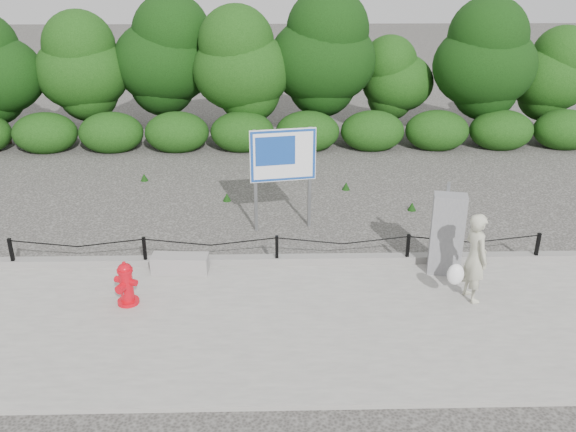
# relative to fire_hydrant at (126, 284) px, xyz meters

# --- Properties ---
(ground) EXTENTS (90.00, 90.00, 0.00)m
(ground) POSITION_rel_fire_hydrant_xyz_m (2.55, 1.36, -0.46)
(ground) COLOR #2D2B28
(ground) RESTS_ON ground
(sidewalk) EXTENTS (14.00, 4.00, 0.08)m
(sidewalk) POSITION_rel_fire_hydrant_xyz_m (2.55, -0.64, -0.42)
(sidewalk) COLOR gray
(sidewalk) RESTS_ON ground
(curb) EXTENTS (14.00, 0.22, 0.14)m
(curb) POSITION_rel_fire_hydrant_xyz_m (2.55, 1.41, -0.31)
(curb) COLOR slate
(curb) RESTS_ON sidewalk
(chain_barrier) EXTENTS (10.06, 0.06, 0.60)m
(chain_barrier) POSITION_rel_fire_hydrant_xyz_m (2.55, 1.36, 0.00)
(chain_barrier) COLOR black
(chain_barrier) RESTS_ON sidewalk
(treeline) EXTENTS (20.04, 3.59, 4.56)m
(treeline) POSITION_rel_fire_hydrant_xyz_m (2.37, 10.29, 2.02)
(treeline) COLOR black
(treeline) RESTS_ON ground
(fire_hydrant) EXTENTS (0.48, 0.48, 0.79)m
(fire_hydrant) POSITION_rel_fire_hydrant_xyz_m (0.00, 0.00, 0.00)
(fire_hydrant) COLOR red
(fire_hydrant) RESTS_ON sidewalk
(pedestrian) EXTENTS (0.75, 0.65, 1.58)m
(pedestrian) POSITION_rel_fire_hydrant_xyz_m (5.86, 0.02, 0.40)
(pedestrian) COLOR #B2B299
(pedestrian) RESTS_ON sidewalk
(concrete_block) EXTENTS (1.06, 0.42, 0.33)m
(concrete_block) POSITION_rel_fire_hydrant_xyz_m (0.74, 1.11, -0.21)
(concrete_block) COLOR gray
(concrete_block) RESTS_ON sidewalk
(utility_cabinet) EXTENTS (0.65, 0.48, 1.70)m
(utility_cabinet) POSITION_rel_fire_hydrant_xyz_m (5.65, 0.99, 0.40)
(utility_cabinet) COLOR gray
(utility_cabinet) RESTS_ON sidewalk
(advertising_sign) EXTENTS (1.39, 0.34, 2.25)m
(advertising_sign) POSITION_rel_fire_hydrant_xyz_m (2.69, 3.19, 1.13)
(advertising_sign) COLOR slate
(advertising_sign) RESTS_ON ground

